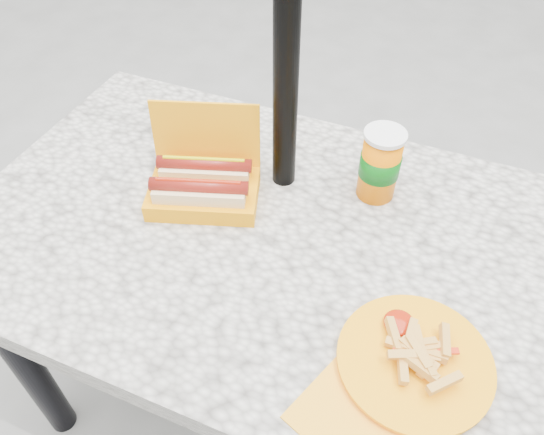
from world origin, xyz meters
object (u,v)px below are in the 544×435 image
at_px(umbrella_pole, 287,30).
at_px(soda_cup, 380,164).
at_px(hotdog_box, 204,184).
at_px(fries_plate, 411,363).

xyz_separation_m(umbrella_pole, soda_cup, (0.20, 0.03, -0.27)).
distance_m(umbrella_pole, hotdog_box, 0.36).
bearing_deg(hotdog_box, umbrella_pole, 24.13).
distance_m(umbrella_pole, soda_cup, 0.34).
bearing_deg(fries_plate, soda_cup, 113.04).
xyz_separation_m(umbrella_pole, hotdog_box, (-0.13, -0.12, -0.31)).
bearing_deg(soda_cup, fries_plate, -66.96).
relative_size(umbrella_pole, soda_cup, 13.64).
height_order(fries_plate, soda_cup, soda_cup).
height_order(umbrella_pole, hotdog_box, umbrella_pole).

